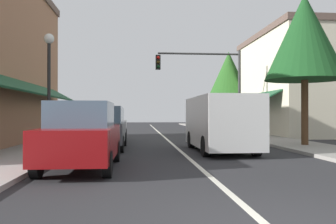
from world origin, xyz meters
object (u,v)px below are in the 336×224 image
parked_car_third_left (108,125)px  traffic_signal_mast_arm (210,77)px  tree_right_far (229,74)px  tree_right_near (305,37)px  van_in_lane (220,122)px  parked_car_nearest_left (82,136)px  parked_car_second_left (103,128)px  street_lamp_left_near (49,72)px

parked_car_third_left → traffic_signal_mast_arm: 7.38m
traffic_signal_mast_arm → tree_right_far: (3.42, 8.38, 1.17)m
tree_right_near → tree_right_far: size_ratio=0.97×
van_in_lane → tree_right_far: bearing=73.7°
parked_car_nearest_left → parked_car_third_left: same height
parked_car_second_left → tree_right_near: bearing=0.6°
tree_right_near → parked_car_second_left: bearing=-179.7°
parked_car_nearest_left → van_in_lane: van_in_lane is taller
street_lamp_left_near → parked_car_second_left: bearing=47.1°
parked_car_second_left → tree_right_near: size_ratio=0.61×
van_in_lane → tree_right_near: (4.08, 1.36, 3.66)m
parked_car_third_left → tree_right_far: tree_right_far is taller
traffic_signal_mast_arm → parked_car_third_left: bearing=-154.5°
parked_car_second_left → street_lamp_left_near: (-1.74, -1.87, 2.08)m
van_in_lane → traffic_signal_mast_arm: size_ratio=0.94×
tree_right_far → parked_car_nearest_left: bearing=-114.4°
traffic_signal_mast_arm → tree_right_far: 9.12m
street_lamp_left_near → tree_right_near: size_ratio=0.64×
van_in_lane → tree_right_near: 5.65m
traffic_signal_mast_arm → tree_right_near: size_ratio=0.82×
parked_car_nearest_left → tree_right_near: 10.94m
traffic_signal_mast_arm → tree_right_near: (2.71, -7.14, 1.00)m
traffic_signal_mast_arm → street_lamp_left_near: bearing=-130.4°
parked_car_nearest_left → parked_car_second_left: (0.05, 5.26, 0.00)m
parked_car_second_left → parked_car_nearest_left: bearing=-90.3°
parked_car_third_left → tree_right_near: size_ratio=0.62×
parked_car_nearest_left → traffic_signal_mast_arm: size_ratio=0.75×
parked_car_third_left → traffic_signal_mast_arm: bearing=26.8°
parked_car_second_left → traffic_signal_mast_arm: 9.79m
van_in_lane → street_lamp_left_near: (-6.33, -0.56, 1.81)m
tree_right_far → van_in_lane: bearing=-105.8°
van_in_lane → tree_right_near: size_ratio=0.77×
parked_car_third_left → traffic_signal_mast_arm: (6.11, 2.92, 2.93)m
parked_car_third_left → street_lamp_left_near: street_lamp_left_near is taller
traffic_signal_mast_arm → van_in_lane: bearing=-99.2°
parked_car_second_left → street_lamp_left_near: size_ratio=0.95×
tree_right_near → parked_car_nearest_left: bearing=-148.7°
tree_right_near → parked_car_third_left: bearing=154.4°
parked_car_third_left → parked_car_nearest_left: bearing=-88.1°
parked_car_second_left → traffic_signal_mast_arm: bearing=50.6°
traffic_signal_mast_arm → tree_right_near: tree_right_near is taller
traffic_signal_mast_arm → tree_right_near: 7.70m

